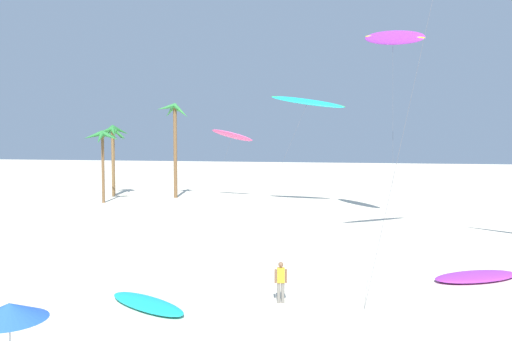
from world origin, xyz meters
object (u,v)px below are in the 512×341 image
at_px(flying_kite_3, 308,102).
at_px(flying_kite_1, 393,38).
at_px(palm_tree_3, 175,122).
at_px(flying_kite_4, 232,135).
at_px(person_foreground_walker, 281,280).
at_px(grounded_kite_3, 476,276).
at_px(palm_tree_2, 103,142).
at_px(palm_tree_0, 113,139).
at_px(palm_tree_1, 112,138).
at_px(grounded_kite_2, 147,303).
at_px(beach_umbrella, 9,311).

bearing_deg(flying_kite_3, flying_kite_1, -45.47).
xyz_separation_m(palm_tree_3, flying_kite_3, (15.97, -4.72, 1.60)).
xyz_separation_m(flying_kite_3, flying_kite_4, (-9.29, 5.31, -3.18)).
distance_m(palm_tree_3, flying_kite_4, 6.90).
bearing_deg(person_foreground_walker, grounded_kite_3, 33.43).
bearing_deg(grounded_kite_3, palm_tree_2, 145.68).
distance_m(flying_kite_4, person_foreground_walker, 37.33).
xyz_separation_m(palm_tree_0, palm_tree_1, (0.67, -1.25, 0.11)).
xyz_separation_m(palm_tree_0, person_foreground_walker, (27.34, -35.04, -5.93)).
bearing_deg(palm_tree_1, palm_tree_2, -69.23).
bearing_deg(flying_kite_4, flying_kite_3, -29.76).
bearing_deg(palm_tree_3, grounded_kite_3, -46.42).
distance_m(palm_tree_2, grounded_kite_2, 35.98).
relative_size(grounded_kite_2, grounded_kite_3, 0.91).
height_order(palm_tree_3, grounded_kite_2, palm_tree_3).
bearing_deg(grounded_kite_3, beach_umbrella, -135.75).
xyz_separation_m(grounded_kite_2, person_foreground_walker, (5.03, 1.73, 0.78)).
distance_m(palm_tree_3, flying_kite_1, 27.50).
height_order(flying_kite_1, grounded_kite_3, flying_kite_1).
bearing_deg(grounded_kite_3, grounded_kite_2, -151.59).
bearing_deg(palm_tree_3, palm_tree_2, -131.92).
bearing_deg(palm_tree_2, grounded_kite_3, -34.32).
distance_m(palm_tree_0, flying_kite_3, 25.34).
height_order(palm_tree_0, grounded_kite_3, palm_tree_0).
height_order(palm_tree_0, palm_tree_1, palm_tree_0).
relative_size(palm_tree_0, person_foreground_walker, 5.06).
xyz_separation_m(flying_kite_4, person_foreground_walker, (12.17, -34.72, -6.31)).
bearing_deg(palm_tree_2, palm_tree_3, 48.08).
distance_m(grounded_kite_2, beach_umbrella, 6.86).
height_order(palm_tree_3, flying_kite_1, flying_kite_1).
distance_m(palm_tree_3, grounded_kite_2, 39.39).
height_order(palm_tree_1, flying_kite_3, flying_kite_3).
xyz_separation_m(flying_kite_3, beach_umbrella, (-2.93, -37.69, -8.42)).
bearing_deg(flying_kite_1, flying_kite_3, 134.53).
distance_m(grounded_kite_3, beach_umbrella, 19.87).
distance_m(palm_tree_3, flying_kite_3, 16.73).
relative_size(palm_tree_3, flying_kite_4, 1.32).
distance_m(palm_tree_2, flying_kite_1, 31.10).
distance_m(palm_tree_0, flying_kite_1, 35.79).
xyz_separation_m(grounded_kite_3, beach_umbrella, (-14.17, -13.81, 1.84)).
bearing_deg(grounded_kite_2, flying_kite_1, 66.94).
bearing_deg(palm_tree_3, person_foreground_walker, -61.07).
height_order(palm_tree_0, flying_kite_1, flying_kite_1).
bearing_deg(grounded_kite_2, palm_tree_1, 121.34).
distance_m(palm_tree_0, grounded_kite_2, 43.52).
bearing_deg(palm_tree_1, grounded_kite_3, -38.91).
height_order(grounded_kite_2, grounded_kite_3, grounded_kite_3).
distance_m(palm_tree_2, flying_kite_3, 21.96).
distance_m(palm_tree_1, beach_umbrella, 47.22).
bearing_deg(person_foreground_walker, grounded_kite_2, -161.08).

